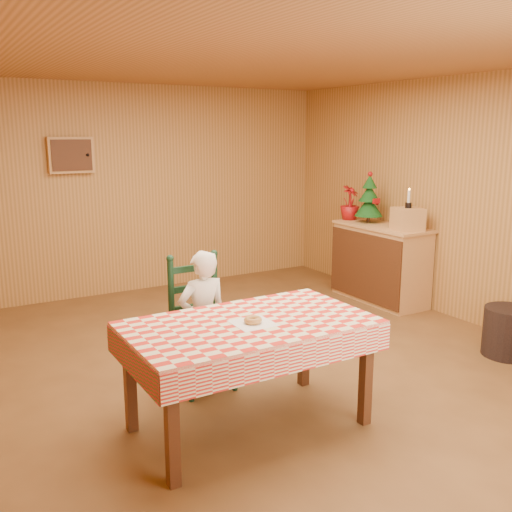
{
  "coord_description": "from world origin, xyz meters",
  "views": [
    {
      "loc": [
        -2.48,
        -3.99,
        2.0
      ],
      "look_at": [
        0.0,
        0.2,
        0.95
      ],
      "focal_mm": 40.0,
      "sensor_mm": 36.0,
      "label": 1
    }
  ],
  "objects_px": {
    "dining_table": "(249,333)",
    "storage_bin": "(509,332)",
    "crate": "(408,219)",
    "christmas_tree": "(369,200)",
    "seated_child": "(203,321)",
    "shelf_unit": "(380,263)",
    "ladder_chair": "(200,326)"
  },
  "relations": [
    {
      "from": "dining_table",
      "to": "storage_bin",
      "type": "distance_m",
      "value": 2.73
    },
    {
      "from": "ladder_chair",
      "to": "shelf_unit",
      "type": "distance_m",
      "value": 3.08
    },
    {
      "from": "ladder_chair",
      "to": "storage_bin",
      "type": "bearing_deg",
      "value": -17.83
    },
    {
      "from": "seated_child",
      "to": "crate",
      "type": "xyz_separation_m",
      "value": [
        2.9,
        0.72,
        0.49
      ]
    },
    {
      "from": "seated_child",
      "to": "crate",
      "type": "relative_size",
      "value": 3.75
    },
    {
      "from": "ladder_chair",
      "to": "storage_bin",
      "type": "distance_m",
      "value": 2.84
    },
    {
      "from": "shelf_unit",
      "to": "crate",
      "type": "bearing_deg",
      "value": -88.77
    },
    {
      "from": "shelf_unit",
      "to": "storage_bin",
      "type": "xyz_separation_m",
      "value": [
        -0.2,
        -1.93,
        -0.24
      ]
    },
    {
      "from": "shelf_unit",
      "to": "storage_bin",
      "type": "height_order",
      "value": "shelf_unit"
    },
    {
      "from": "storage_bin",
      "to": "shelf_unit",
      "type": "bearing_deg",
      "value": 84.15
    },
    {
      "from": "christmas_tree",
      "to": "storage_bin",
      "type": "distance_m",
      "value": 2.4
    },
    {
      "from": "christmas_tree",
      "to": "ladder_chair",
      "type": "bearing_deg",
      "value": -155.63
    },
    {
      "from": "ladder_chair",
      "to": "shelf_unit",
      "type": "relative_size",
      "value": 0.87
    },
    {
      "from": "dining_table",
      "to": "christmas_tree",
      "type": "xyz_separation_m",
      "value": [
        2.9,
        2.1,
        0.52
      ]
    },
    {
      "from": "christmas_tree",
      "to": "shelf_unit",
      "type": "bearing_deg",
      "value": -91.98
    },
    {
      "from": "crate",
      "to": "shelf_unit",
      "type": "bearing_deg",
      "value": 91.23
    },
    {
      "from": "shelf_unit",
      "to": "christmas_tree",
      "type": "xyz_separation_m",
      "value": [
        0.01,
        0.25,
        0.74
      ]
    },
    {
      "from": "dining_table",
      "to": "storage_bin",
      "type": "xyz_separation_m",
      "value": [
        2.69,
        -0.08,
        -0.46
      ]
    },
    {
      "from": "shelf_unit",
      "to": "ladder_chair",
      "type": "bearing_deg",
      "value": -159.8
    },
    {
      "from": "seated_child",
      "to": "dining_table",
      "type": "bearing_deg",
      "value": 90.0
    },
    {
      "from": "christmas_tree",
      "to": "storage_bin",
      "type": "xyz_separation_m",
      "value": [
        -0.21,
        -2.18,
        -0.99
      ]
    },
    {
      "from": "crate",
      "to": "storage_bin",
      "type": "relative_size",
      "value": 0.67
    },
    {
      "from": "ladder_chair",
      "to": "crate",
      "type": "xyz_separation_m",
      "value": [
        2.9,
        0.66,
        0.55
      ]
    },
    {
      "from": "dining_table",
      "to": "storage_bin",
      "type": "height_order",
      "value": "dining_table"
    },
    {
      "from": "crate",
      "to": "christmas_tree",
      "type": "xyz_separation_m",
      "value": [
        -0.0,
        0.65,
        0.16
      ]
    },
    {
      "from": "shelf_unit",
      "to": "storage_bin",
      "type": "relative_size",
      "value": 2.76
    },
    {
      "from": "seated_child",
      "to": "christmas_tree",
      "type": "distance_m",
      "value": 3.27
    },
    {
      "from": "ladder_chair",
      "to": "seated_child",
      "type": "height_order",
      "value": "seated_child"
    },
    {
      "from": "dining_table",
      "to": "shelf_unit",
      "type": "bearing_deg",
      "value": 32.63
    },
    {
      "from": "crate",
      "to": "christmas_tree",
      "type": "distance_m",
      "value": 0.67
    },
    {
      "from": "seated_child",
      "to": "storage_bin",
      "type": "distance_m",
      "value": 2.83
    },
    {
      "from": "dining_table",
      "to": "storage_bin",
      "type": "relative_size",
      "value": 3.68
    }
  ]
}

